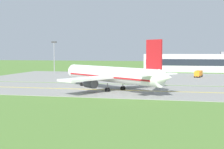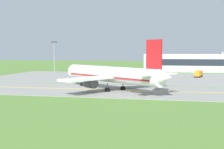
% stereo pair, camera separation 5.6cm
% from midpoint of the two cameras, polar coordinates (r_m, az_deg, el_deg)
% --- Properties ---
extents(ground_plane, '(500.00, 500.00, 0.00)m').
position_cam_midpoint_polar(ground_plane, '(80.93, 3.12, -2.96)').
color(ground_plane, '#517A33').
extents(taxiway_strip, '(240.00, 28.00, 0.10)m').
position_cam_midpoint_polar(taxiway_strip, '(80.92, 3.12, -2.93)').
color(taxiway_strip, gray).
rests_on(taxiway_strip, ground).
extents(apron_pad, '(140.00, 52.00, 0.10)m').
position_cam_midpoint_polar(apron_pad, '(121.67, 11.05, -0.60)').
color(apron_pad, gray).
rests_on(apron_pad, ground).
extents(taxiway_centreline, '(220.00, 0.60, 0.01)m').
position_cam_midpoint_polar(taxiway_centreline, '(80.92, 3.12, -2.89)').
color(taxiway_centreline, yellow).
rests_on(taxiway_centreline, taxiway_strip).
extents(airplane_lead, '(33.68, 29.11, 12.70)m').
position_cam_midpoint_polar(airplane_lead, '(80.68, -0.11, -0.03)').
color(airplane_lead, white).
rests_on(airplane_lead, ground).
extents(service_truck_baggage, '(3.55, 6.32, 2.60)m').
position_cam_midpoint_polar(service_truck_baggage, '(126.51, 15.37, 0.18)').
color(service_truck_baggage, orange).
rests_on(service_truck_baggage, ground).
extents(terminal_building, '(55.57, 12.10, 9.95)m').
position_cam_midpoint_polar(terminal_building, '(161.98, 15.82, 2.03)').
color(terminal_building, '#B2B2B7').
rests_on(terminal_building, ground).
extents(apron_light_mast, '(2.40, 0.50, 14.70)m').
position_cam_midpoint_polar(apron_light_mast, '(147.13, -10.46, 3.84)').
color(apron_light_mast, gray).
rests_on(apron_light_mast, ground).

